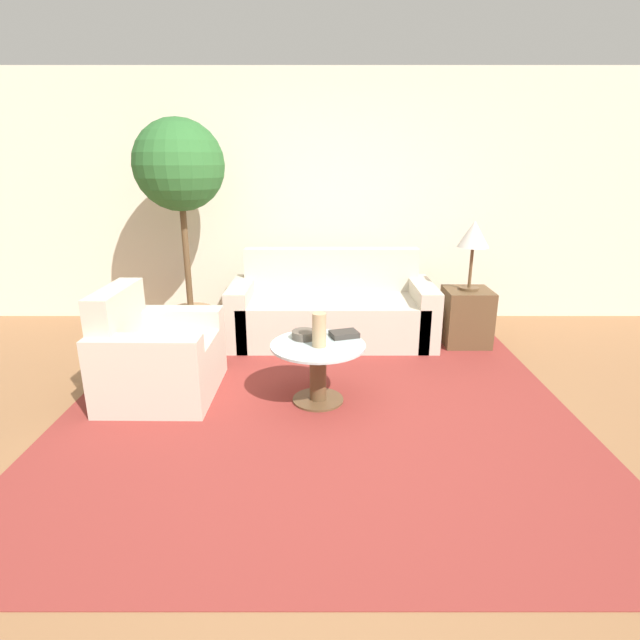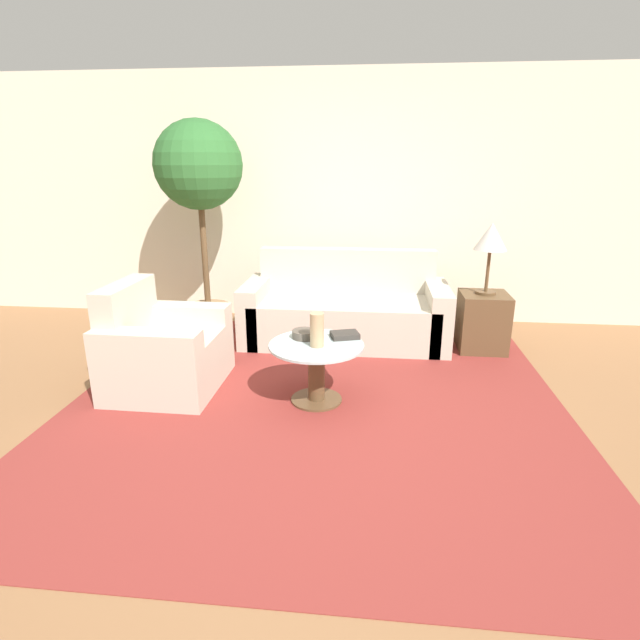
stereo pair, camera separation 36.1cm
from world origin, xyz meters
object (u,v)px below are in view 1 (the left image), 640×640
book_stack (346,334)px  sofa_main (334,311)px  armchair (156,359)px  coffee_table (320,365)px  table_lamp (476,237)px  vase (321,330)px  potted_plant (183,180)px  bowl (306,335)px

book_stack → sofa_main: bearing=75.4°
armchair → coffee_table: armchair is taller
sofa_main → table_lamp: 1.50m
armchair → book_stack: size_ratio=3.83×
sofa_main → vase: (-0.12, -1.44, 0.29)m
armchair → table_lamp: bearing=-67.0°
armchair → book_stack: bearing=-88.5°
potted_plant → vase: bearing=-49.1°
sofa_main → coffee_table: bearing=-95.4°
coffee_table → potted_plant: (-1.28, 1.44, 1.24)m
sofa_main → coffee_table: sofa_main is taller
table_lamp → bowl: (-1.52, -1.10, -0.56)m
vase → bowl: (-0.11, 0.16, -0.09)m
armchair → vase: armchair is taller
table_lamp → coffee_table: bearing=-139.2°
armchair → coffee_table: (1.23, -0.14, 0.01)m
potted_plant → vase: size_ratio=8.55×
coffee_table → book_stack: size_ratio=2.91×
bowl → sofa_main: bearing=79.6°
coffee_table → book_stack: (0.19, 0.16, 0.18)m
sofa_main → book_stack: (0.06, -1.24, 0.19)m
sofa_main → bowl: sofa_main is taller
potted_plant → coffee_table: bearing=-48.5°
potted_plant → vase: potted_plant is taller
coffee_table → bowl: 0.25m
potted_plant → bowl: bearing=-48.4°
coffee_table → book_stack: book_stack is taller
vase → bowl: 0.22m
table_lamp → vase: 1.95m
armchair → bowl: (1.13, -0.02, 0.20)m
sofa_main → armchair: size_ratio=2.17×
bowl → table_lamp: bearing=36.0°
coffee_table → bowl: bowl is taller
table_lamp → book_stack: (-1.22, -1.07, -0.57)m
sofa_main → vase: 1.47m
sofa_main → table_lamp: bearing=-7.7°
vase → coffee_table: bearing=102.8°
potted_plant → book_stack: 2.22m
bowl → book_stack: (0.30, 0.04, -0.01)m
bowl → vase: bearing=-55.1°
coffee_table → bowl: (-0.10, 0.12, 0.19)m
potted_plant → book_stack: size_ratio=8.85×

